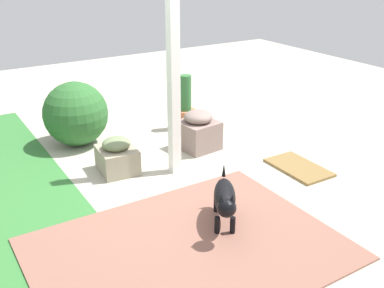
{
  "coord_description": "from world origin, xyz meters",
  "views": [
    {
      "loc": [
        -3.63,
        2.18,
        2.23
      ],
      "look_at": [
        -0.07,
        -0.05,
        0.44
      ],
      "focal_mm": 42.91,
      "sensor_mm": 36.0,
      "label": 1
    }
  ],
  "objects_px": {
    "stone_planter_nearest": "(198,131)",
    "doormat": "(299,167)",
    "terracotta_pot_tall": "(186,110)",
    "stone_planter_mid": "(117,157)",
    "dog": "(225,199)",
    "porch_pillar": "(173,68)",
    "round_shrub": "(76,114)"
  },
  "relations": [
    {
      "from": "stone_planter_mid",
      "to": "terracotta_pot_tall",
      "type": "height_order",
      "value": "terracotta_pot_tall"
    },
    {
      "from": "stone_planter_mid",
      "to": "stone_planter_nearest",
      "type": "bearing_deg",
      "value": -86.65
    },
    {
      "from": "dog",
      "to": "doormat",
      "type": "relative_size",
      "value": 0.89
    },
    {
      "from": "dog",
      "to": "stone_planter_mid",
      "type": "bearing_deg",
      "value": 13.15
    },
    {
      "from": "stone_planter_nearest",
      "to": "dog",
      "type": "height_order",
      "value": "stone_planter_nearest"
    },
    {
      "from": "stone_planter_nearest",
      "to": "dog",
      "type": "bearing_deg",
      "value": 154.83
    },
    {
      "from": "stone_planter_mid",
      "to": "terracotta_pot_tall",
      "type": "xyz_separation_m",
      "value": [
        0.72,
        -1.3,
        0.08
      ]
    },
    {
      "from": "porch_pillar",
      "to": "dog",
      "type": "height_order",
      "value": "porch_pillar"
    },
    {
      "from": "round_shrub",
      "to": "dog",
      "type": "distance_m",
      "value": 2.51
    },
    {
      "from": "porch_pillar",
      "to": "doormat",
      "type": "height_order",
      "value": "porch_pillar"
    },
    {
      "from": "stone_planter_nearest",
      "to": "terracotta_pot_tall",
      "type": "distance_m",
      "value": 0.7
    },
    {
      "from": "porch_pillar",
      "to": "stone_planter_mid",
      "type": "relative_size",
      "value": 4.82
    },
    {
      "from": "terracotta_pot_tall",
      "to": "dog",
      "type": "bearing_deg",
      "value": 156.65
    },
    {
      "from": "stone_planter_nearest",
      "to": "dog",
      "type": "xyz_separation_m",
      "value": [
        -1.55,
        0.73,
        0.05
      ]
    },
    {
      "from": "dog",
      "to": "doormat",
      "type": "xyz_separation_m",
      "value": [
        0.49,
        -1.36,
        -0.26
      ]
    },
    {
      "from": "stone_planter_mid",
      "to": "round_shrub",
      "type": "height_order",
      "value": "round_shrub"
    },
    {
      "from": "stone_planter_nearest",
      "to": "round_shrub",
      "type": "distance_m",
      "value": 1.5
    },
    {
      "from": "round_shrub",
      "to": "terracotta_pot_tall",
      "type": "distance_m",
      "value": 1.44
    },
    {
      "from": "stone_planter_mid",
      "to": "doormat",
      "type": "relative_size",
      "value": 0.67
    },
    {
      "from": "stone_planter_nearest",
      "to": "doormat",
      "type": "bearing_deg",
      "value": -149.16
    },
    {
      "from": "stone_planter_nearest",
      "to": "round_shrub",
      "type": "relative_size",
      "value": 0.62
    },
    {
      "from": "terracotta_pot_tall",
      "to": "stone_planter_mid",
      "type": "bearing_deg",
      "value": 119.04
    },
    {
      "from": "stone_planter_mid",
      "to": "doormat",
      "type": "distance_m",
      "value": 1.99
    },
    {
      "from": "porch_pillar",
      "to": "stone_planter_nearest",
      "type": "relative_size",
      "value": 4.75
    },
    {
      "from": "stone_planter_mid",
      "to": "porch_pillar",
      "type": "bearing_deg",
      "value": -121.72
    },
    {
      "from": "stone_planter_nearest",
      "to": "doormat",
      "type": "relative_size",
      "value": 0.68
    },
    {
      "from": "porch_pillar",
      "to": "doormat",
      "type": "relative_size",
      "value": 3.22
    },
    {
      "from": "stone_planter_nearest",
      "to": "porch_pillar",
      "type": "bearing_deg",
      "value": 125.21
    },
    {
      "from": "porch_pillar",
      "to": "doormat",
      "type": "xyz_separation_m",
      "value": [
        -0.67,
        -1.18,
        -1.13
      ]
    },
    {
      "from": "stone_planter_mid",
      "to": "doormat",
      "type": "xyz_separation_m",
      "value": [
        -1.0,
        -1.71,
        -0.16
      ]
    },
    {
      "from": "porch_pillar",
      "to": "stone_planter_mid",
      "type": "xyz_separation_m",
      "value": [
        0.33,
        0.53,
        -0.97
      ]
    },
    {
      "from": "stone_planter_nearest",
      "to": "doormat",
      "type": "distance_m",
      "value": 1.25
    }
  ]
}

